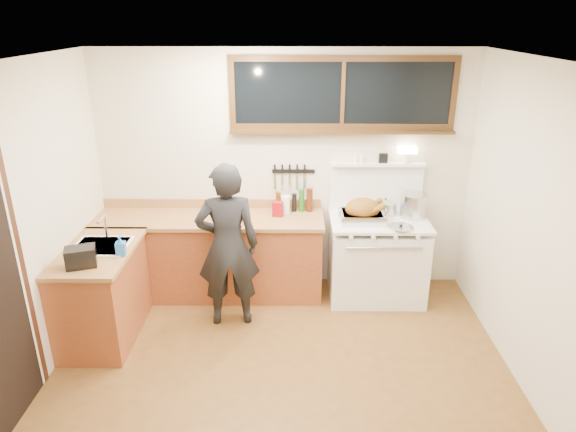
{
  "coord_description": "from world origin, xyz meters",
  "views": [
    {
      "loc": [
        0.09,
        -3.59,
        2.9
      ],
      "look_at": [
        0.05,
        0.85,
        1.15
      ],
      "focal_mm": 32.0,
      "sensor_mm": 36.0,
      "label": 1
    }
  ],
  "objects_px": {
    "cutting_board": "(225,216)",
    "man": "(228,246)",
    "vintage_stove": "(377,256)",
    "roast_turkey": "(363,212)"
  },
  "relations": [
    {
      "from": "cutting_board",
      "to": "man",
      "type": "bearing_deg",
      "value": -80.49
    },
    {
      "from": "vintage_stove",
      "to": "cutting_board",
      "type": "distance_m",
      "value": 1.68
    },
    {
      "from": "man",
      "to": "cutting_board",
      "type": "height_order",
      "value": "man"
    },
    {
      "from": "man",
      "to": "roast_turkey",
      "type": "xyz_separation_m",
      "value": [
        1.34,
        0.47,
        0.18
      ]
    },
    {
      "from": "vintage_stove",
      "to": "roast_turkey",
      "type": "distance_m",
      "value": 0.57
    },
    {
      "from": "man",
      "to": "roast_turkey",
      "type": "relative_size",
      "value": 3.38
    },
    {
      "from": "man",
      "to": "cutting_board",
      "type": "distance_m",
      "value": 0.48
    },
    {
      "from": "cutting_board",
      "to": "roast_turkey",
      "type": "height_order",
      "value": "roast_turkey"
    },
    {
      "from": "vintage_stove",
      "to": "man",
      "type": "height_order",
      "value": "man"
    },
    {
      "from": "vintage_stove",
      "to": "cutting_board",
      "type": "relative_size",
      "value": 3.57
    }
  ]
}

